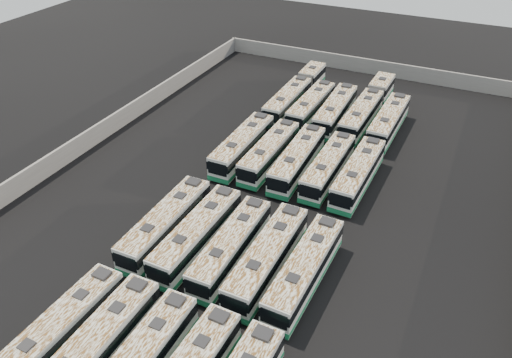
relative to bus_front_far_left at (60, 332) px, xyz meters
name	(u,v)px	position (x,y,z in m)	size (l,w,h in m)	color
ground	(266,204)	(5.66, 20.61, -1.55)	(140.00, 140.00, 0.00)	black
perimeter_wall	(266,195)	(5.66, 20.61, -0.45)	(45.20, 73.20, 2.20)	slate
bus_front_far_left	(60,332)	(0.00, 0.00, 0.00)	(2.52, 10.81, 3.03)	beige
bus_front_left	(96,348)	(3.11, -0.03, 0.06)	(2.40, 11.17, 3.14)	beige
bus_midfront_far_left	(166,224)	(0.02, 12.49, 0.07)	(2.50, 11.25, 3.16)	beige
bus_midfront_left	(197,234)	(3.13, 12.44, 0.06)	(2.50, 11.22, 3.15)	beige
bus_midfront_center	(231,247)	(6.34, 12.35, 0.01)	(2.45, 10.87, 3.05)	beige
bus_midfront_right	(267,258)	(9.55, 12.36, 0.08)	(2.42, 11.30, 3.18)	beige
bus_midfront_far_right	(305,270)	(12.66, 12.37, 0.04)	(2.61, 11.11, 3.11)	beige
bus_midback_far_left	(242,146)	(-0.09, 27.11, 0.08)	(2.50, 11.32, 3.18)	beige
bus_midback_left	(269,152)	(3.07, 27.14, 0.02)	(2.37, 10.94, 3.08)	beige
bus_midback_center	(297,160)	(6.27, 27.01, 0.06)	(2.65, 11.22, 3.15)	beige
bus_midback_right	(328,167)	(9.53, 27.17, 0.00)	(2.36, 10.80, 3.04)	beige
bus_midback_far_right	(358,174)	(12.62, 27.16, 0.04)	(2.58, 11.09, 3.11)	beige
bus_back_far_left	(296,93)	(-0.05, 42.50, 0.02)	(2.40, 16.98, 3.08)	beige
bus_back_left	(311,106)	(3.12, 39.46, 0.03)	(2.56, 11.02, 3.09)	beige
bus_back_center	(335,111)	(6.26, 39.42, 0.08)	(2.67, 11.33, 3.18)	beige
bus_back_right	(368,106)	(9.50, 42.51, 0.04)	(2.68, 17.22, 3.11)	beige
bus_back_far_right	(388,122)	(12.74, 39.41, 0.06)	(2.60, 11.24, 3.15)	beige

